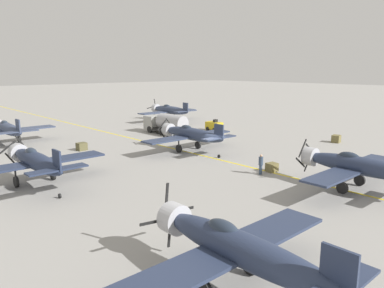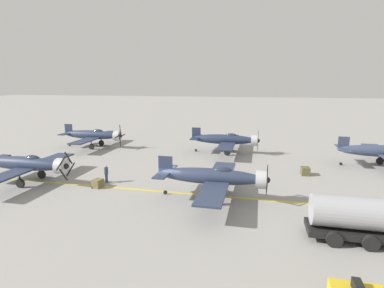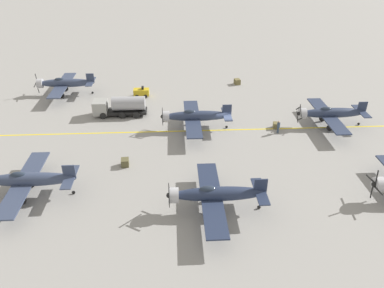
{
  "view_description": "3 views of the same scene",
  "coord_description": "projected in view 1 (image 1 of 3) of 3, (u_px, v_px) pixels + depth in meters",
  "views": [
    {
      "loc": [
        -27.9,
        -27.34,
        9.41
      ],
      "look_at": [
        -3.03,
        -0.01,
        1.96
      ],
      "focal_mm": 35.0,
      "sensor_mm": 36.0,
      "label": 1
    },
    {
      "loc": [
        25.72,
        7.88,
        10.15
      ],
      "look_at": [
        -7.65,
        0.34,
        3.17
      ],
      "focal_mm": 28.0,
      "sensor_mm": 36.0,
      "label": 2
    },
    {
      "loc": [
        -46.89,
        7.13,
        24.7
      ],
      "look_at": [
        -7.6,
        5.05,
        2.19
      ],
      "focal_mm": 35.0,
      "sensor_mm": 36.0,
      "label": 3
    }
  ],
  "objects": [
    {
      "name": "airplane_mid_center",
      "position": [
        191.0,
        134.0,
        43.14
      ],
      "size": [
        12.0,
        9.98,
        3.65
      ],
      "rotation": [
        0.0,
        0.0,
        -0.15
      ],
      "color": "#2A344E",
      "rests_on": "ground"
    },
    {
      "name": "supply_crate_by_tanker",
      "position": [
        82.0,
        146.0,
        43.9
      ],
      "size": [
        1.14,
        0.97,
        0.9
      ],
      "primitive_type": "cube",
      "rotation": [
        0.0,
        0.0,
        0.07
      ],
      "color": "brown",
      "rests_on": "ground"
    },
    {
      "name": "ground_plane",
      "position": [
        213.0,
        158.0,
        40.09
      ],
      "size": [
        400.0,
        400.0,
        0.0
      ],
      "primitive_type": "plane",
      "color": "gray"
    },
    {
      "name": "airplane_far_left",
      "position": [
        7.0,
        129.0,
        47.0
      ],
      "size": [
        12.0,
        9.98,
        3.76
      ],
      "rotation": [
        0.0,
        0.0,
        0.28
      ],
      "color": "#353F58",
      "rests_on": "ground"
    },
    {
      "name": "supply_crate_outboard",
      "position": [
        272.0,
        167.0,
        34.77
      ],
      "size": [
        1.11,
        0.97,
        0.82
      ],
      "primitive_type": "cube",
      "rotation": [
        0.0,
        0.0,
        -0.16
      ],
      "color": "brown",
      "rests_on": "ground"
    },
    {
      "name": "airplane_near_left",
      "position": [
        235.0,
        247.0,
        15.81
      ],
      "size": [
        12.0,
        9.98,
        3.8
      ],
      "rotation": [
        0.0,
        0.0,
        0.08
      ],
      "color": "#27324B",
      "rests_on": "ground"
    },
    {
      "name": "supply_crate_mid_lane",
      "position": [
        336.0,
        139.0,
        48.55
      ],
      "size": [
        1.32,
        1.17,
        0.96
      ],
      "primitive_type": "cube",
      "rotation": [
        0.0,
        0.0,
        0.19
      ],
      "color": "brown",
      "rests_on": "ground"
    },
    {
      "name": "taxiway_stripe",
      "position": [
        213.0,
        158.0,
        40.09
      ],
      "size": [
        0.3,
        160.0,
        0.01
      ],
      "primitive_type": "cube",
      "color": "yellow",
      "rests_on": "ground"
    },
    {
      "name": "airplane_mid_left",
      "position": [
        35.0,
        161.0,
        30.59
      ],
      "size": [
        12.0,
        9.98,
        3.65
      ],
      "rotation": [
        0.0,
        0.0,
        0.21
      ],
      "color": "#232D46",
      "rests_on": "ground"
    },
    {
      "name": "ground_crew_walking",
      "position": [
        261.0,
        164.0,
        33.73
      ],
      "size": [
        0.4,
        0.4,
        1.86
      ],
      "color": "#334256",
      "rests_on": "ground"
    },
    {
      "name": "tow_tractor",
      "position": [
        214.0,
        126.0,
        57.67
      ],
      "size": [
        1.57,
        2.6,
        1.79
      ],
      "color": "gold",
      "rests_on": "ground"
    },
    {
      "name": "airplane_near_center",
      "position": [
        357.0,
        166.0,
        29.05
      ],
      "size": [
        12.0,
        9.98,
        3.65
      ],
      "rotation": [
        0.0,
        0.0,
        -0.16
      ],
      "color": "#29334C",
      "rests_on": "ground"
    },
    {
      "name": "fuel_tanker",
      "position": [
        166.0,
        124.0,
        54.73
      ],
      "size": [
        2.68,
        8.0,
        2.98
      ],
      "color": "black",
      "rests_on": "ground"
    },
    {
      "name": "airplane_far_right",
      "position": [
        169.0,
        110.0,
        68.14
      ],
      "size": [
        12.0,
        9.98,
        3.78
      ],
      "rotation": [
        0.0,
        0.0,
        0.19
      ],
      "color": "#343E58",
      "rests_on": "ground"
    }
  ]
}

